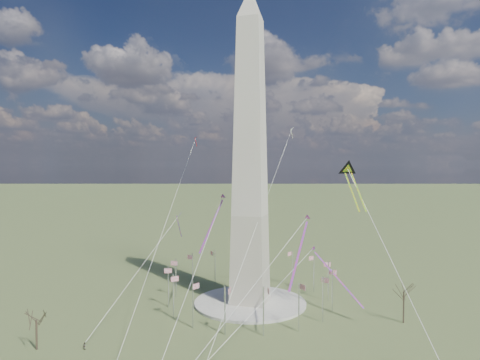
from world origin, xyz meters
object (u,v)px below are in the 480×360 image
(tree_near, at_px, (404,289))
(person_west, at_px, (85,346))
(washington_monument, at_px, (250,155))
(kite_delta_black, at_px, (349,172))

(tree_near, bearing_deg, person_west, -152.19)
(washington_monument, height_order, kite_delta_black, washington_monument)
(washington_monument, relative_size, tree_near, 7.45)
(person_west, xyz_separation_m, kite_delta_black, (60.30, 46.97, 41.75))
(tree_near, xyz_separation_m, person_west, (-75.97, -40.07, -8.70))
(tree_near, height_order, person_west, tree_near)
(washington_monument, xyz_separation_m, kite_delta_black, (30.38, 2.89, -5.33))
(person_west, bearing_deg, tree_near, -139.77)
(washington_monument, bearing_deg, kite_delta_black, 5.43)
(washington_monument, relative_size, kite_delta_black, 5.67)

